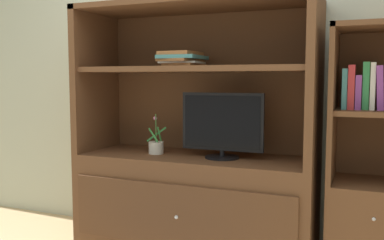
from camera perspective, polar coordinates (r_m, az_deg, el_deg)
painted_rear_wall at (r=3.23m, az=2.71°, el=8.92°), size 6.00×0.10×2.80m
media_console at (r=2.98m, az=0.42°, el=-7.62°), size 1.63×0.61×1.71m
tv_monitor at (r=2.83m, az=4.04°, el=-0.71°), size 0.56×0.23×0.43m
potted_plant at (r=3.02m, az=-4.82°, el=-3.57°), size 0.13×0.10×0.28m
magazine_stack at (r=2.94m, az=-1.32°, el=8.12°), size 0.28×0.34×0.10m
bookshelf_tall at (r=2.79m, az=23.04°, el=-9.61°), size 0.52×0.47×1.52m
upright_book_row at (r=2.69m, az=21.78°, el=3.99°), size 0.23×0.17×0.28m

